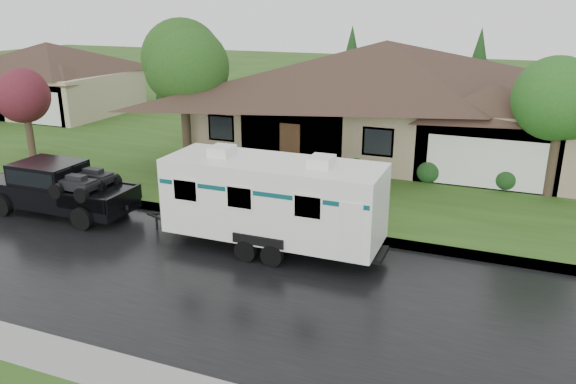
% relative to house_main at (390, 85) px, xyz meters
% --- Properties ---
extents(ground, '(140.00, 140.00, 0.00)m').
position_rel_house_main_xyz_m(ground, '(-2.29, -13.84, -3.59)').
color(ground, '#294E18').
rests_on(ground, ground).
extents(road, '(140.00, 8.00, 0.01)m').
position_rel_house_main_xyz_m(road, '(-2.29, -15.84, -3.59)').
color(road, black).
rests_on(road, ground).
extents(curb, '(140.00, 0.50, 0.15)m').
position_rel_house_main_xyz_m(curb, '(-2.29, -11.59, -3.52)').
color(curb, gray).
rests_on(curb, ground).
extents(lawn, '(140.00, 26.00, 0.15)m').
position_rel_house_main_xyz_m(lawn, '(-2.29, 1.16, -3.52)').
color(lawn, '#294E18').
rests_on(lawn, ground).
extents(house_main, '(19.44, 10.80, 6.90)m').
position_rel_house_main_xyz_m(house_main, '(0.00, 0.00, 0.00)').
color(house_main, gray).
rests_on(house_main, lawn).
extents(house_far, '(10.80, 8.64, 5.80)m').
position_rel_house_main_xyz_m(house_far, '(-24.07, 2.02, -0.62)').
color(house_far, '#C0B28E').
rests_on(house_far, lawn).
extents(tree_left_green, '(3.97, 3.97, 6.56)m').
position_rel_house_main_xyz_m(tree_left_green, '(-8.56, -5.70, 1.11)').
color(tree_left_green, '#382B1E').
rests_on(tree_left_green, lawn).
extents(tree_red, '(2.74, 2.74, 4.53)m').
position_rel_house_main_xyz_m(tree_red, '(-16.01, -8.13, -0.30)').
color(tree_red, '#382B1E').
rests_on(tree_red, lawn).
extents(tree_right_green, '(3.36, 3.36, 5.57)m').
position_rel_house_main_xyz_m(tree_right_green, '(7.63, -4.76, 0.42)').
color(tree_right_green, '#382B1E').
rests_on(tree_right_green, lawn).
extents(shrub_row, '(13.60, 1.00, 1.00)m').
position_rel_house_main_xyz_m(shrub_row, '(-0.29, -4.54, -2.94)').
color(shrub_row, '#143814').
rests_on(shrub_row, lawn).
extents(pickup_truck, '(5.87, 2.23, 1.96)m').
position_rel_house_main_xyz_m(pickup_truck, '(-9.56, -13.31, -2.54)').
color(pickup_truck, black).
rests_on(pickup_truck, ground).
extents(travel_trailer, '(7.24, 2.55, 3.25)m').
position_rel_house_main_xyz_m(travel_trailer, '(-0.75, -13.31, -1.87)').
color(travel_trailer, white).
rests_on(travel_trailer, ground).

